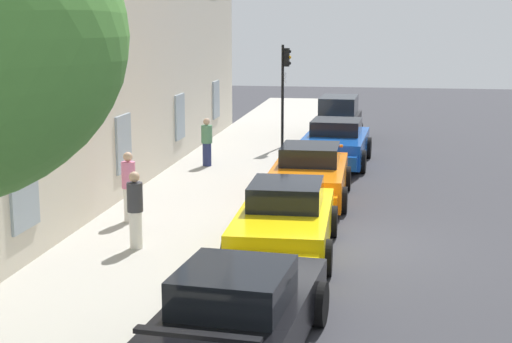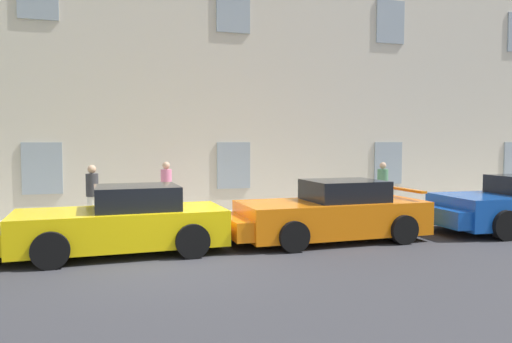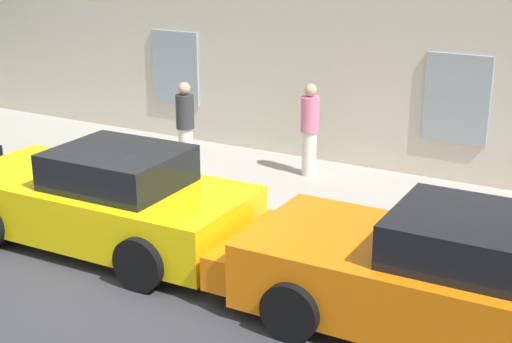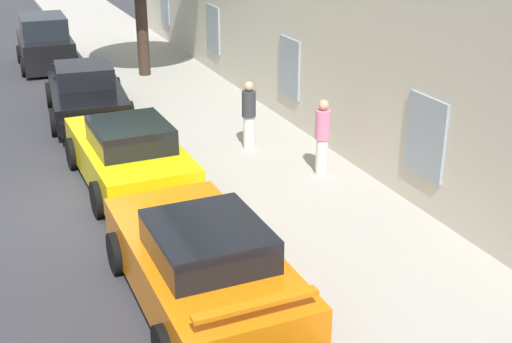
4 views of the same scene
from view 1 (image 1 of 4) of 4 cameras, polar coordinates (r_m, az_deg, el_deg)
ground_plane at (r=16.84m, az=6.52°, el=-5.35°), size 80.00×80.00×0.00m
sidewalk at (r=17.47m, az=-7.00°, el=-4.51°), size 60.00×3.69×0.14m
sportscar_red_lead at (r=11.38m, az=-1.03°, el=-10.19°), size 4.71×2.38×1.39m
sportscar_yellow_flank at (r=15.80m, az=2.06°, el=-4.00°), size 4.75×2.16×1.44m
sportscar_white_middle at (r=20.52m, az=3.91°, el=-0.50°), size 4.84×2.19×1.44m
sportscar_tail_end at (r=25.76m, az=5.84°, el=1.91°), size 4.95×2.40×1.47m
hatchback_distant at (r=31.00m, az=6.13°, el=3.75°), size 3.88×1.90×1.78m
traffic_light at (r=28.24m, az=2.14°, el=6.95°), size 0.44×0.36×3.75m
pedestrian_admiring at (r=18.07m, az=-9.41°, el=-1.05°), size 0.45×0.45×1.64m
pedestrian_strolling at (r=15.91m, az=-8.94°, el=-2.77°), size 0.46×0.46×1.61m
pedestrian_bystander at (r=24.75m, az=-3.67°, el=2.21°), size 0.48×0.48×1.55m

